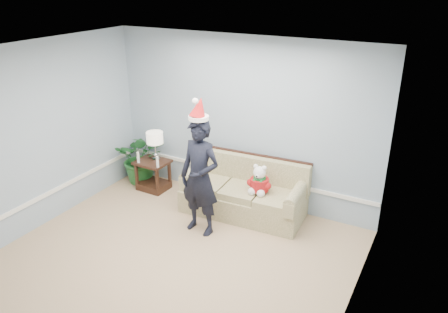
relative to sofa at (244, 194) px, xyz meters
name	(u,v)px	position (x,y,z in m)	size (l,w,h in m)	color
room_shell	(142,184)	(-0.27, -2.10, 1.04)	(4.54, 5.04, 2.74)	tan
wainscot_trim	(134,190)	(-1.44, -0.92, 0.14)	(4.49, 4.99, 0.06)	white
sofa	(244,194)	(0.00, 0.00, 0.00)	(1.94, 0.92, 0.89)	brown
side_table	(153,178)	(-1.75, -0.04, -0.11)	(0.56, 0.48, 0.53)	#382014
table_lamp	(155,139)	(-1.72, 0.03, 0.61)	(0.29, 0.29, 0.51)	silver
candle_pair	(148,160)	(-1.72, -0.20, 0.31)	(0.45, 0.05, 0.19)	silver
houseplant	(142,157)	(-2.11, 0.11, 0.16)	(0.85, 0.74, 0.95)	#1E5B26
man	(200,177)	(-0.32, -0.79, 0.55)	(0.63, 0.41, 1.73)	black
santa_hat	(199,109)	(-0.32, -0.78, 1.54)	(0.34, 0.37, 0.33)	white
teddy_bear	(259,183)	(0.29, -0.12, 0.32)	(0.30, 0.33, 0.46)	white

